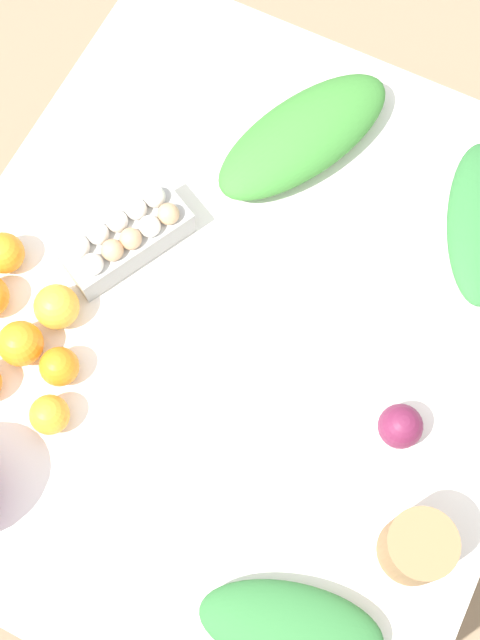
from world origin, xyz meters
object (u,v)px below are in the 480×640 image
egg_carton (126,237)px  orange_4 (57,307)px  paper_bag (417,547)px  beet_root (400,426)px  greens_bunch_kale (303,136)px  orange_6 (4,253)px  orange_1 (20,343)px  greens_bunch_dandelion (291,626)px  orange_0 (50,415)px  orange_7 (59,367)px

egg_carton → orange_4: (0.17, -0.04, -0.00)m
paper_bag → beet_root: 0.20m
paper_bag → greens_bunch_kale: (-0.60, -0.47, -0.01)m
paper_bag → orange_4: size_ratio=1.44×
paper_bag → orange_6: size_ratio=1.54×
paper_bag → orange_6: bearing=-99.8°
orange_4 → orange_1: bearing=-13.8°
paper_bag → greens_bunch_kale: size_ratio=0.30×
greens_bunch_dandelion → greens_bunch_kale: 0.86m
paper_bag → beet_root: (-0.17, -0.10, -0.02)m
greens_bunch_dandelion → orange_0: 0.52m
paper_bag → orange_0: (0.07, -0.63, -0.02)m
greens_bunch_dandelion → orange_6: orange_6 is taller
beet_root → orange_7: beet_root is taller
greens_bunch_kale → orange_1: (0.58, -0.26, -0.00)m
orange_0 → orange_4: bearing=-153.3°
greens_bunch_kale → orange_7: greens_bunch_kale is taller
paper_bag → orange_7: (-0.01, -0.65, -0.02)m
paper_bag → orange_6: (-0.15, -0.85, -0.02)m
greens_bunch_dandelion → orange_7: (-0.20, -0.53, 0.00)m
egg_carton → greens_bunch_kale: bearing=175.9°
beet_root → orange_0: (0.24, -0.53, -0.00)m
orange_0 → orange_6: (-0.22, -0.22, 0.00)m
orange_4 → orange_6: bearing=-108.9°
beet_root → orange_6: beet_root is taller
greens_bunch_kale → orange_4: (0.50, -0.24, -0.00)m
egg_carton → orange_1: 0.26m
greens_bunch_kale → greens_bunch_dandelion: bearing=23.8°
egg_carton → orange_4: size_ratio=3.20×
egg_carton → beet_root: size_ratio=3.38×
orange_1 → greens_bunch_dandelion: bearing=71.2°
egg_carton → orange_0: size_ratio=3.74×
orange_4 → orange_7: orange_4 is taller
greens_bunch_kale → orange_7: (0.59, -0.18, -0.01)m
beet_root → orange_4: orange_4 is taller
paper_bag → orange_0: size_ratio=1.68×
egg_carton → orange_6: egg_carton is taller
greens_bunch_dandelion → orange_7: size_ratio=4.23×
orange_0 → orange_1: (-0.08, -0.11, 0.01)m
egg_carton → orange_1: (0.25, -0.06, -0.00)m
orange_6 → orange_7: 0.24m
greens_bunch_dandelion → greens_bunch_kale: size_ratio=0.75×
orange_0 → orange_1: bearing=-128.5°
beet_root → greens_bunch_kale: bearing=-138.5°
greens_bunch_dandelion → orange_7: orange_7 is taller
egg_carton → orange_6: bearing=-29.5°
greens_bunch_kale → orange_0: (0.67, -0.15, -0.01)m
egg_carton → greens_bunch_dandelion: egg_carton is taller
orange_0 → orange_7: size_ratio=1.00×
paper_bag → greens_bunch_kale: paper_bag is taller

